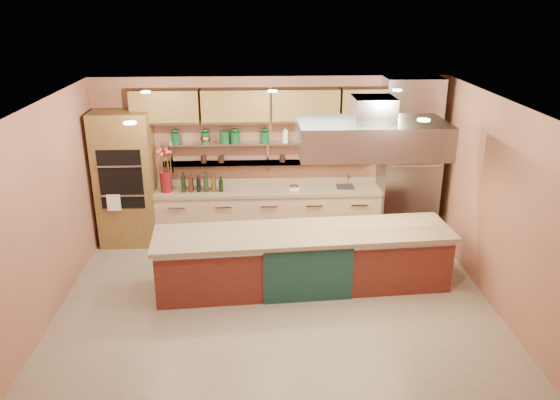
{
  "coord_description": "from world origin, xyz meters",
  "views": [
    {
      "loc": [
        -0.25,
        -6.64,
        4.06
      ],
      "look_at": [
        0.1,
        1.0,
        1.18
      ],
      "focal_mm": 35.0,
      "sensor_mm": 36.0,
      "label": 1
    }
  ],
  "objects_px": {
    "kitchen_scale": "(294,187)",
    "island": "(303,259)",
    "copper_kettle": "(206,139)",
    "flower_vase": "(166,182)",
    "refrigerator": "(408,181)",
    "green_canister": "(225,137)"
  },
  "relations": [
    {
      "from": "copper_kettle",
      "to": "green_canister",
      "type": "height_order",
      "value": "green_canister"
    },
    {
      "from": "copper_kettle",
      "to": "refrigerator",
      "type": "bearing_deg",
      "value": -3.82
    },
    {
      "from": "island",
      "to": "copper_kettle",
      "type": "height_order",
      "value": "copper_kettle"
    },
    {
      "from": "kitchen_scale",
      "to": "island",
      "type": "bearing_deg",
      "value": -103.99
    },
    {
      "from": "island",
      "to": "green_canister",
      "type": "height_order",
      "value": "green_canister"
    },
    {
      "from": "refrigerator",
      "to": "kitchen_scale",
      "type": "xyz_separation_m",
      "value": [
        -1.96,
        0.01,
        -0.07
      ]
    },
    {
      "from": "refrigerator",
      "to": "kitchen_scale",
      "type": "relative_size",
      "value": 12.93
    },
    {
      "from": "flower_vase",
      "to": "copper_kettle",
      "type": "height_order",
      "value": "copper_kettle"
    },
    {
      "from": "refrigerator",
      "to": "green_canister",
      "type": "distance_m",
      "value": 3.23
    },
    {
      "from": "refrigerator",
      "to": "copper_kettle",
      "type": "bearing_deg",
      "value": 176.18
    },
    {
      "from": "flower_vase",
      "to": "kitchen_scale",
      "type": "xyz_separation_m",
      "value": [
        2.17,
        0.0,
        -0.13
      ]
    },
    {
      "from": "copper_kettle",
      "to": "flower_vase",
      "type": "bearing_deg",
      "value": -162.1
    },
    {
      "from": "flower_vase",
      "to": "copper_kettle",
      "type": "relative_size",
      "value": 2.08
    },
    {
      "from": "refrigerator",
      "to": "island",
      "type": "relative_size",
      "value": 0.5
    },
    {
      "from": "refrigerator",
      "to": "island",
      "type": "distance_m",
      "value": 2.61
    },
    {
      "from": "flower_vase",
      "to": "green_canister",
      "type": "bearing_deg",
      "value": 12.39
    },
    {
      "from": "refrigerator",
      "to": "kitchen_scale",
      "type": "height_order",
      "value": "refrigerator"
    },
    {
      "from": "refrigerator",
      "to": "green_canister",
      "type": "relative_size",
      "value": 10.68
    },
    {
      "from": "island",
      "to": "flower_vase",
      "type": "bearing_deg",
      "value": 138.91
    },
    {
      "from": "refrigerator",
      "to": "copper_kettle",
      "type": "distance_m",
      "value": 3.53
    },
    {
      "from": "island",
      "to": "refrigerator",
      "type": "bearing_deg",
      "value": 36.34
    },
    {
      "from": "refrigerator",
      "to": "flower_vase",
      "type": "bearing_deg",
      "value": 179.86
    }
  ]
}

